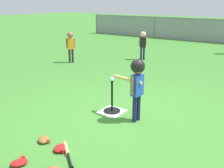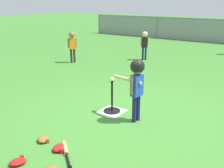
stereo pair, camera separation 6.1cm
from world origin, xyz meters
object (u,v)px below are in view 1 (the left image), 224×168
at_px(spare_bat_wood, 67,151).
at_px(glove_tossed_aside, 44,140).
at_px(batter_child, 137,78).
at_px(fielder_deep_center, 143,42).
at_px(baseball_on_tee, 112,79).
at_px(glove_near_bats, 19,162).
at_px(batting_tee, 112,107).
at_px(fielder_deep_right, 71,43).
at_px(glove_outfield_drop, 60,148).

distance_m(spare_bat_wood, glove_tossed_aside, 0.49).
distance_m(batter_child, fielder_deep_center, 4.94).
bearing_deg(baseball_on_tee, glove_near_bats, -91.86).
distance_m(fielder_deep_center, glove_tossed_aside, 6.02).
relative_size(batting_tee, fielder_deep_right, 0.58).
bearing_deg(glove_outfield_drop, fielder_deep_center, 106.25).
height_order(batting_tee, baseball_on_tee, baseball_on_tee).
relative_size(batting_tee, batter_child, 0.55).
bearing_deg(glove_tossed_aside, fielder_deep_right, 127.30).
distance_m(batting_tee, glove_near_bats, 2.07).
xyz_separation_m(batting_tee, glove_outfield_drop, (0.13, -1.53, -0.06)).
xyz_separation_m(batting_tee, glove_tossed_aside, (-0.24, -1.49, -0.06)).
bearing_deg(batting_tee, fielder_deep_center, 109.99).
height_order(fielder_deep_center, glove_tossed_aside, fielder_deep_center).
bearing_deg(baseball_on_tee, batting_tee, -7.13).
bearing_deg(fielder_deep_center, batting_tee, -70.01).
relative_size(batter_child, fielder_deep_right, 1.07).
relative_size(baseball_on_tee, fielder_deep_right, 0.07).
xyz_separation_m(batting_tee, baseball_on_tee, (-0.00, 0.00, 0.55)).
xyz_separation_m(baseball_on_tee, spare_bat_wood, (0.25, -1.52, -0.61)).
height_order(batter_child, spare_bat_wood, batter_child).
bearing_deg(fielder_deep_center, batter_child, -64.22).
distance_m(baseball_on_tee, fielder_deep_right, 4.28).
distance_m(fielder_deep_right, glove_near_bats, 5.78).
xyz_separation_m(fielder_deep_right, glove_outfield_drop, (3.51, -4.16, -0.63)).
distance_m(fielder_deep_center, spare_bat_wood, 6.18).
relative_size(batting_tee, fielder_deep_center, 0.61).
relative_size(batting_tee, glove_tossed_aside, 2.24).
xyz_separation_m(batter_child, glove_outfield_drop, (-0.43, -1.43, -0.75)).
bearing_deg(glove_tossed_aside, glove_near_bats, -73.32).
distance_m(fielder_deep_center, glove_near_bats, 6.62).
bearing_deg(spare_bat_wood, glove_near_bats, -119.92).
bearing_deg(batter_child, fielder_deep_center, 115.78).
bearing_deg(batting_tee, glove_outfield_drop, -85.09).
bearing_deg(glove_near_bats, baseball_on_tee, 88.14).
xyz_separation_m(fielder_deep_center, glove_near_bats, (1.52, -6.42, -0.60)).
xyz_separation_m(batting_tee, fielder_deep_center, (-1.58, 4.35, 0.55)).
xyz_separation_m(baseball_on_tee, fielder_deep_center, (-1.58, 4.35, -0.01)).
xyz_separation_m(fielder_deep_right, fielder_deep_center, (1.80, 1.72, -0.03)).
bearing_deg(batting_tee, baseball_on_tee, 172.87).
height_order(batter_child, fielder_deep_right, batter_child).
height_order(baseball_on_tee, glove_tossed_aside, baseball_on_tee).
distance_m(fielder_deep_right, spare_bat_wood, 5.55).
bearing_deg(glove_tossed_aside, fielder_deep_center, 102.94).
bearing_deg(batting_tee, fielder_deep_right, 142.13).
xyz_separation_m(fielder_deep_right, glove_near_bats, (3.31, -4.70, -0.63)).
relative_size(glove_near_bats, glove_outfield_drop, 1.03).
bearing_deg(batting_tee, glove_near_bats, -91.86).
xyz_separation_m(fielder_deep_right, glove_tossed_aside, (3.14, -4.12, -0.63)).
xyz_separation_m(fielder_deep_right, spare_bat_wood, (3.63, -4.15, -0.64)).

